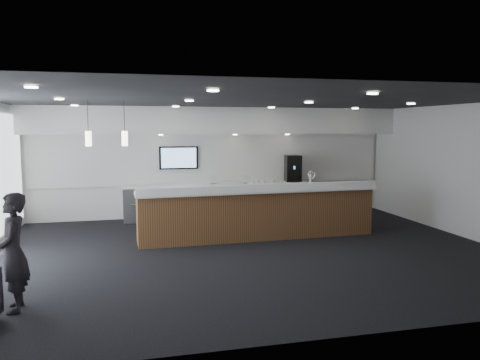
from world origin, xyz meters
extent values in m
plane|color=black|center=(0.00, 0.00, 0.00)|extent=(10.00, 10.00, 0.00)
cube|color=black|center=(0.00, 0.00, 3.00)|extent=(10.00, 8.00, 0.02)
cube|color=silver|center=(0.00, 4.00, 1.50)|extent=(10.00, 0.02, 3.00)
cube|color=silver|center=(5.00, 0.00, 1.50)|extent=(0.02, 8.00, 3.00)
cube|color=silver|center=(0.00, 3.55, 2.65)|extent=(10.00, 0.90, 0.70)
cube|color=silver|center=(0.00, 3.97, 1.60)|extent=(9.80, 0.06, 1.40)
cube|color=gray|center=(0.00, 3.64, 0.45)|extent=(5.00, 0.60, 0.90)
cube|color=white|center=(0.00, 3.64, 0.93)|extent=(5.06, 0.66, 0.05)
cylinder|color=silver|center=(-2.00, 3.32, 0.50)|extent=(0.60, 0.02, 0.02)
cylinder|color=silver|center=(-1.00, 3.32, 0.50)|extent=(0.60, 0.02, 0.02)
cylinder|color=silver|center=(0.00, 3.32, 0.50)|extent=(0.60, 0.02, 0.02)
cylinder|color=silver|center=(1.00, 3.32, 0.50)|extent=(0.60, 0.02, 0.02)
cylinder|color=silver|center=(2.00, 3.32, 0.50)|extent=(0.60, 0.02, 0.02)
cube|color=black|center=(-1.00, 3.91, 1.65)|extent=(1.05, 0.07, 0.62)
cube|color=#2C64B1|center=(-1.00, 3.87, 1.65)|extent=(0.95, 0.01, 0.54)
cylinder|color=#FFF1C6|center=(-2.40, 0.80, 2.25)|extent=(0.12, 0.12, 0.30)
cylinder|color=#FFF1C6|center=(-3.10, 0.80, 2.25)|extent=(0.12, 0.12, 0.30)
cube|color=#4F281A|center=(0.46, 1.09, 0.53)|extent=(5.33, 0.91, 1.05)
cube|color=white|center=(0.46, 1.09, 1.08)|extent=(5.41, 0.99, 0.06)
cube|color=white|center=(0.47, 0.68, 1.17)|extent=(5.39, 0.29, 0.18)
cylinder|color=silver|center=(1.76, 1.23, 1.25)|extent=(0.04, 0.04, 0.28)
torus|color=silver|center=(1.76, 1.17, 1.39)|extent=(0.19, 0.04, 0.19)
cube|color=black|center=(2.20, 3.63, 1.32)|extent=(0.49, 0.53, 0.74)
cube|color=silver|center=(2.20, 3.37, 0.96)|extent=(0.26, 0.12, 0.02)
cube|color=silver|center=(-0.11, 3.56, 1.07)|extent=(0.18, 0.02, 0.24)
cube|color=silver|center=(0.82, 3.53, 1.06)|extent=(0.17, 0.03, 0.22)
imported|color=black|center=(-3.88, -2.20, 0.80)|extent=(0.46, 0.64, 1.61)
imported|color=white|center=(1.56, 3.53, 0.99)|extent=(0.09, 0.09, 0.09)
imported|color=white|center=(1.42, 3.53, 0.99)|extent=(0.13, 0.13, 0.09)
imported|color=white|center=(1.28, 3.53, 0.99)|extent=(0.11, 0.11, 0.09)
imported|color=white|center=(1.14, 3.53, 0.99)|extent=(0.12, 0.12, 0.09)
imported|color=white|center=(1.00, 3.53, 0.99)|extent=(0.12, 0.12, 0.09)
imported|color=white|center=(0.86, 3.53, 0.99)|extent=(0.10, 0.10, 0.09)
camera|label=1|loc=(-2.35, -8.86, 2.47)|focal=35.00mm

